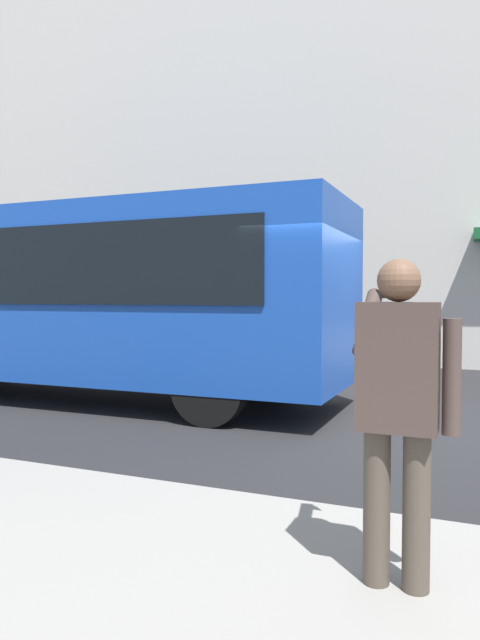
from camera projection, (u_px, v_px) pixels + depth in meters
The scene contains 4 objects.
ground_plane at pixel (360, 422), 7.58m from camera, with size 60.00×60.00×0.00m, color #232326.
building_facade_far at pixel (417, 114), 13.60m from camera, with size 28.00×1.55×12.00m.
red_bus at pixel (72, 295), 9.45m from camera, with size 9.05×2.54×3.08m.
pedestrian_photographer at pixel (398, 397), 2.95m from camera, with size 0.53×0.52×1.70m.
Camera 1 is at (-1.42, 7.55, 1.66)m, focal length 32.28 mm.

